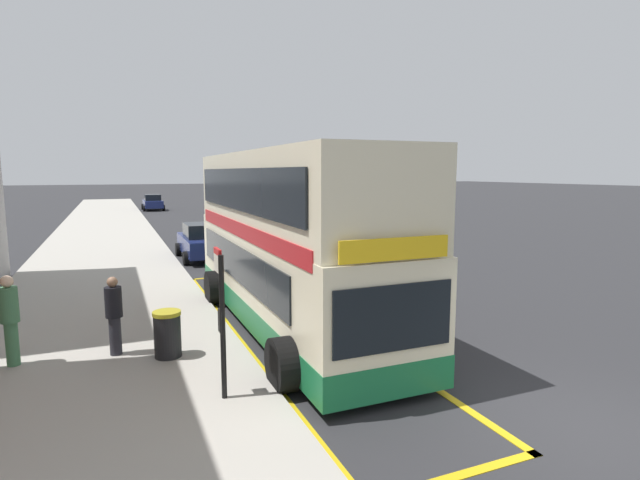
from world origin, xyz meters
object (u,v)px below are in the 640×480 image
object	(u,v)px
double_decker_bus	(288,246)
parked_car_navy_behind	(153,202)
parked_car_navy_distant	(203,241)
pedestrian_waiting_near_sign	(10,317)
bus_stop_sign	(221,310)
pedestrian_further_back	(114,313)
litter_bin	(167,334)

from	to	relation	value
double_decker_bus	parked_car_navy_behind	world-z (taller)	double_decker_bus
parked_car_navy_behind	parked_car_navy_distant	bearing A→B (deg)	88.92
double_decker_bus	parked_car_navy_distant	distance (m)	10.84
double_decker_bus	pedestrian_waiting_near_sign	distance (m)	6.13
bus_stop_sign	parked_car_navy_behind	world-z (taller)	bus_stop_sign
parked_car_navy_distant	pedestrian_further_back	size ratio (longest dim) A/B	2.54
double_decker_bus	litter_bin	xyz separation A→B (m)	(-3.15, -1.47, -1.44)
double_decker_bus	parked_car_navy_distant	bearing A→B (deg)	91.84
pedestrian_further_back	litter_bin	world-z (taller)	pedestrian_further_back
litter_bin	pedestrian_further_back	bearing A→B (deg)	150.86
double_decker_bus	pedestrian_further_back	bearing A→B (deg)	-167.52
pedestrian_waiting_near_sign	parked_car_navy_behind	bearing A→B (deg)	82.15
double_decker_bus	pedestrian_further_back	world-z (taller)	double_decker_bus
pedestrian_further_back	double_decker_bus	bearing A→B (deg)	12.48
double_decker_bus	pedestrian_waiting_near_sign	size ratio (longest dim) A/B	5.69
parked_car_navy_behind	pedestrian_waiting_near_sign	distance (m)	42.88
parked_car_navy_behind	pedestrian_further_back	size ratio (longest dim) A/B	2.54
parked_car_navy_behind	pedestrian_waiting_near_sign	size ratio (longest dim) A/B	2.33
bus_stop_sign	parked_car_navy_distant	distance (m)	14.65
bus_stop_sign	pedestrian_further_back	bearing A→B (deg)	120.70
bus_stop_sign	litter_bin	size ratio (longest dim) A/B	2.62
pedestrian_further_back	parked_car_navy_distant	bearing A→B (deg)	72.01
double_decker_bus	parked_car_navy_behind	xyz separation A→B (m)	(-0.15, 41.72, -1.26)
parked_car_navy_distant	pedestrian_waiting_near_sign	xyz separation A→B (m)	(-5.66, -11.52, 0.33)
litter_bin	bus_stop_sign	bearing A→B (deg)	-73.37
double_decker_bus	parked_car_navy_distant	world-z (taller)	double_decker_bus
bus_stop_sign	parked_car_navy_behind	bearing A→B (deg)	87.07
pedestrian_waiting_near_sign	pedestrian_further_back	xyz separation A→B (m)	(1.87, -0.15, -0.09)
double_decker_bus	bus_stop_sign	bearing A→B (deg)	-123.70
bus_stop_sign	parked_car_navy_distant	world-z (taller)	bus_stop_sign
parked_car_navy_behind	litter_bin	world-z (taller)	parked_car_navy_behind
litter_bin	parked_car_navy_behind	bearing A→B (deg)	86.03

